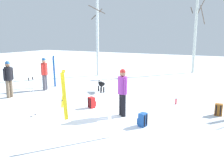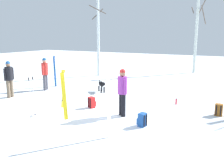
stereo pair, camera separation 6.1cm
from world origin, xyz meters
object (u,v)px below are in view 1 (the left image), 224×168
ski_poles_0 (32,96)px  backpack_2 (142,120)px  ski_pair_lying_0 (64,101)px  backpack_0 (219,110)px  person_2 (8,77)px  ski_pair_planted_2 (64,95)px  person_0 (44,72)px  birch_tree_0 (97,26)px  dog (101,85)px  ski_pair_planted_0 (109,104)px  birch_tree_1 (196,29)px  ski_pair_planted_1 (54,71)px  person_1 (123,89)px  water_bottle_1 (176,101)px  backpack_1 (92,103)px

ski_poles_0 → backpack_2: ski_poles_0 is taller
backpack_2 → ski_pair_lying_0: bearing=164.4°
backpack_0 → backpack_2: same height
person_2 → ski_pair_planted_2: size_ratio=0.98×
person_0 → birch_tree_0: bearing=90.3°
dog → backpack_0: size_ratio=1.62×
backpack_2 → birch_tree_0: 10.74m
ski_pair_planted_0 → backpack_2: 1.59m
ski_poles_0 → birch_tree_1: size_ratio=0.22×
person_0 → person_2: same height
ski_pair_planted_1 → ski_poles_0: size_ratio=1.21×
birch_tree_0 → ski_pair_planted_2: bearing=-65.1°
person_1 → person_2: 5.80m
person_0 → ski_poles_0: (2.77, -3.53, -0.21)m
ski_poles_0 → backpack_0: size_ratio=3.30×
ski_poles_0 → birch_tree_0: size_ratio=0.21×
person_0 → ski_poles_0: 4.49m
person_1 → dog: (-2.61, 2.87, -0.59)m
person_2 → birch_tree_1: (6.08, 12.12, 2.38)m
person_0 → water_bottle_1: 6.90m
person_0 → person_1: same height
ski_pair_planted_2 → backpack_1: size_ratio=3.97×
person_2 → backpack_2: person_2 is taller
birch_tree_0 → birch_tree_1: 7.49m
ski_pair_planted_1 → ski_poles_0: bearing=-56.6°
dog → water_bottle_1: 3.98m
birch_tree_1 → ski_poles_0: bearing=-102.4°
ski_pair_planted_0 → ski_pair_lying_0: bearing=146.2°
person_0 → backpack_0: person_0 is taller
dog → ski_pair_planted_2: (1.05, -4.20, 0.48)m
ski_pair_planted_1 → backpack_2: (6.70, -3.45, -0.66)m
ski_pair_planted_2 → water_bottle_1: 4.78m
backpack_0 → ski_pair_planted_2: bearing=-146.8°
dog → birch_tree_0: birch_tree_0 is taller
birch_tree_0 → water_bottle_1: bearing=-35.1°
ski_pair_lying_0 → backpack_2: 4.35m
ski_poles_0 → ski_pair_planted_0: bearing=-4.4°
ski_pair_planted_2 → water_bottle_1: (2.90, 3.74, -0.74)m
ski_pair_planted_0 → ski_pair_planted_2: bearing=163.8°
backpack_1 → birch_tree_1: size_ratio=0.07×
backpack_0 → ski_poles_0: bearing=-149.7°
dog → ski_poles_0: ski_poles_0 is taller
person_1 → backpack_0: 3.59m
backpack_2 → person_2: bearing=175.9°
ski_pair_lying_0 → ski_pair_planted_0: bearing=-33.8°
dog → ski_pair_planted_2: ski_pair_planted_2 is taller
ski_pair_planted_1 → ski_pair_lying_0: ski_pair_planted_1 is taller
person_0 → backpack_2: bearing=-20.9°
person_2 → birch_tree_0: (0.28, 7.38, 2.49)m
ski_poles_0 → backpack_2: 3.92m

